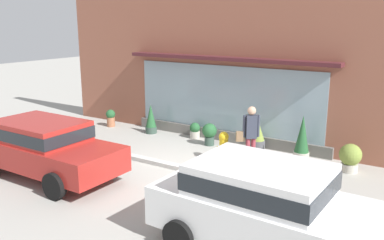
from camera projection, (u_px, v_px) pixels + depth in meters
The scene contains 14 objects.
ground_plane at pixel (175, 166), 11.72m from camera, with size 60.00×60.00×0.00m, color #9E9B93.
curb_strip at pixel (171, 166), 11.54m from camera, with size 14.00×0.24×0.12m, color #B2B2AD.
storefront at pixel (230, 62), 13.69m from camera, with size 14.00×0.81×5.49m.
fire_hydrant at pixel (224, 147), 11.94m from camera, with size 0.44×0.41×0.91m.
pedestrian_with_handbag at pixel (250, 132), 11.33m from camera, with size 0.56×0.44×1.75m.
parked_car_red at pixel (44, 145), 10.78m from camera, with size 4.28×1.95×1.48m.
parked_car_white at pixel (266, 203), 7.23m from camera, with size 4.24×2.13×1.60m.
potted_plant_window_center at pixel (111, 117), 15.98m from camera, with size 0.36×0.36×0.67m.
potted_plant_trailing_edge at pixel (209, 133), 13.56m from camera, with size 0.48×0.48×0.74m.
potted_plant_doorstep at pixel (350, 157), 11.17m from camera, with size 0.60×0.60×0.78m.
potted_plant_window_left at pixel (302, 139), 11.99m from camera, with size 0.47×0.47×1.37m.
potted_plant_by_entrance at pixel (151, 119), 15.01m from camera, with size 0.42×0.42×1.06m.
potted_plant_window_right at pixel (195, 130), 14.41m from camera, with size 0.36×0.36×0.56m.
potted_plant_near_hydrant at pixel (258, 136), 13.02m from camera, with size 0.48×0.48×0.97m.
Camera 1 is at (6.40, -9.06, 4.03)m, focal length 38.60 mm.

